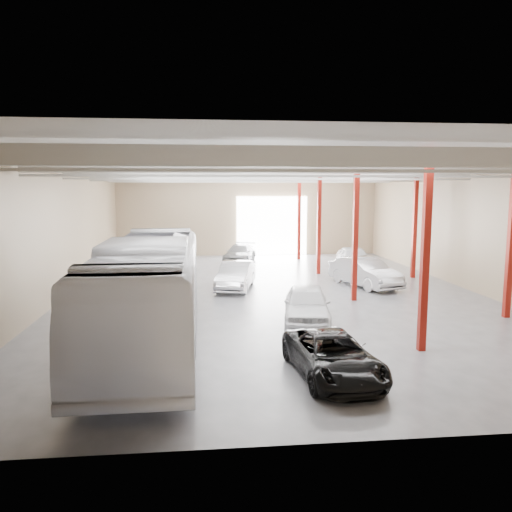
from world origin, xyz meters
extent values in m
cube|color=#4B4B51|center=(0.00, 0.00, 0.00)|extent=(22.00, 32.00, 0.01)
cube|color=#AFAFAA|center=(0.00, 0.00, 7.00)|extent=(22.00, 32.00, 0.12)
cube|color=#7A604C|center=(0.00, 16.00, 3.50)|extent=(22.00, 0.12, 7.00)
cube|color=#7A604C|center=(0.00, -16.00, 3.50)|extent=(22.00, 0.12, 7.00)
cube|color=#7A604C|center=(-11.00, 0.00, 3.50)|extent=(0.12, 32.00, 7.00)
cube|color=#7A604C|center=(11.00, 0.00, 3.50)|extent=(0.12, 32.00, 7.00)
cube|color=white|center=(2.00, 15.85, 2.50)|extent=(6.00, 0.20, 5.00)
cube|color=maroon|center=(3.80, -10.00, 3.50)|extent=(0.25, 0.25, 7.00)
cube|color=maroon|center=(3.80, -2.00, 3.50)|extent=(0.25, 0.25, 7.00)
cube|color=maroon|center=(3.80, 6.00, 3.50)|extent=(0.25, 0.25, 7.00)
cube|color=maroon|center=(3.80, 13.00, 3.50)|extent=(0.25, 0.25, 7.00)
cube|color=maroon|center=(9.50, -6.00, 3.50)|extent=(0.25, 0.25, 7.00)
cube|color=maroon|center=(9.50, 4.00, 3.50)|extent=(0.25, 0.25, 7.00)
cube|color=beige|center=(0.00, -12.00, 6.55)|extent=(21.60, 0.15, 0.60)
cube|color=beige|center=(0.00, -12.00, 6.15)|extent=(21.60, 0.10, 0.10)
cube|color=beige|center=(0.00, -6.00, 6.55)|extent=(21.60, 0.15, 0.60)
cube|color=beige|center=(0.00, -6.00, 6.15)|extent=(21.60, 0.10, 0.10)
cube|color=beige|center=(0.00, 0.00, 6.55)|extent=(21.60, 0.15, 0.60)
cube|color=beige|center=(0.00, 0.00, 6.15)|extent=(21.60, 0.10, 0.10)
cube|color=beige|center=(0.00, 6.00, 6.55)|extent=(21.60, 0.15, 0.60)
cube|color=beige|center=(0.00, 6.00, 6.15)|extent=(21.60, 0.10, 0.10)
cube|color=beige|center=(0.00, 12.00, 6.55)|extent=(21.60, 0.15, 0.60)
cube|color=beige|center=(0.00, 12.00, 6.15)|extent=(21.60, 0.10, 0.10)
imported|color=white|center=(-5.72, -8.00, 1.95)|extent=(3.43, 14.02, 3.89)
imported|color=black|center=(0.06, -12.13, 0.65)|extent=(2.58, 4.88, 1.31)
imported|color=white|center=(0.53, -6.00, 0.80)|extent=(2.67, 4.94, 1.60)
imported|color=silver|center=(-2.00, 1.50, 0.77)|extent=(2.68, 4.94, 1.55)
imported|color=slate|center=(-1.02, 12.00, 0.68)|extent=(3.15, 5.01, 1.35)
imported|color=silver|center=(5.51, 1.47, 0.85)|extent=(3.31, 5.43, 1.69)
imported|color=silver|center=(6.44, 6.67, 0.85)|extent=(2.59, 5.22, 1.71)
camera|label=1|loc=(-3.72, -26.25, 5.63)|focal=35.00mm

